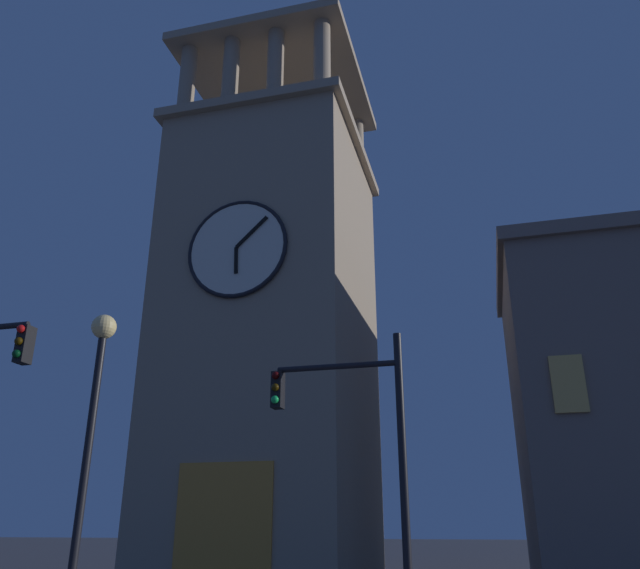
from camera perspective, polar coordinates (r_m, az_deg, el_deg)
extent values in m
cube|color=gray|center=(25.67, -4.31, -5.77)|extent=(7.23, 8.32, 17.77)
cube|color=gray|center=(29.41, -3.82, 11.54)|extent=(7.83, 8.92, 0.40)
cylinder|color=gray|center=(27.18, 0.18, 19.94)|extent=(0.70, 0.70, 3.59)
cylinder|color=gray|center=(27.63, -4.09, 19.19)|extent=(0.70, 0.70, 3.59)
cylinder|color=gray|center=(28.22, -8.17, 18.38)|extent=(0.70, 0.70, 3.59)
cylinder|color=gray|center=(28.94, -12.02, 17.52)|extent=(0.70, 0.70, 3.59)
cylinder|color=gray|center=(32.73, 3.41, 11.95)|extent=(0.70, 0.70, 3.59)
cylinder|color=gray|center=(33.11, -0.07, 11.49)|extent=(0.70, 0.70, 3.59)
cylinder|color=gray|center=(33.60, -3.44, 10.99)|extent=(0.70, 0.70, 3.59)
cylinder|color=gray|center=(34.20, -6.70, 10.48)|extent=(0.70, 0.70, 3.59)
cube|color=gray|center=(31.75, -3.64, 17.61)|extent=(7.83, 8.92, 0.40)
cylinder|color=black|center=(32.86, -3.57, 19.96)|extent=(0.12, 0.12, 3.06)
cylinder|color=silver|center=(22.84, -7.57, 3.28)|extent=(3.69, 0.12, 3.69)
torus|color=black|center=(22.82, -7.59, 3.30)|extent=(3.85, 0.16, 3.85)
cube|color=black|center=(22.54, -7.67, 2.21)|extent=(0.16, 0.06, 1.02)
cube|color=black|center=(22.79, -6.27, 4.78)|extent=(1.22, 0.06, 1.17)
cube|color=orange|center=(20.91, -8.77, -21.20)|extent=(3.20, 0.24, 4.00)
cube|color=#E0B259|center=(21.13, 21.72, -8.40)|extent=(1.00, 0.12, 1.80)
cylinder|color=black|center=(12.31, 7.64, -17.36)|extent=(0.16, 0.16, 5.73)
cylinder|color=black|center=(12.88, 1.55, -7.48)|extent=(2.52, 0.12, 0.12)
cube|color=black|center=(13.13, -3.87, -9.61)|extent=(0.22, 0.30, 0.75)
sphere|color=#360505|center=(13.02, -4.09, -8.26)|extent=(0.16, 0.16, 0.16)
sphere|color=#392705|center=(12.97, -4.12, -9.34)|extent=(0.16, 0.16, 0.16)
sphere|color=#18C154|center=(12.92, -4.15, -10.42)|extent=(0.16, 0.16, 0.16)
cube|color=black|center=(13.61, -25.33, -5.00)|extent=(0.22, 0.30, 0.75)
sphere|color=red|center=(13.54, -25.63, -3.67)|extent=(0.16, 0.16, 0.16)
sphere|color=#392705|center=(13.48, -25.79, -4.68)|extent=(0.16, 0.16, 0.16)
sphere|color=#063316|center=(13.42, -25.96, -5.70)|extent=(0.16, 0.16, 0.16)
cylinder|color=black|center=(11.42, -20.86, -17.27)|extent=(0.14, 0.14, 5.20)
sphere|color=#F9DB8C|center=(11.89, -19.11, -3.67)|extent=(0.44, 0.44, 0.44)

